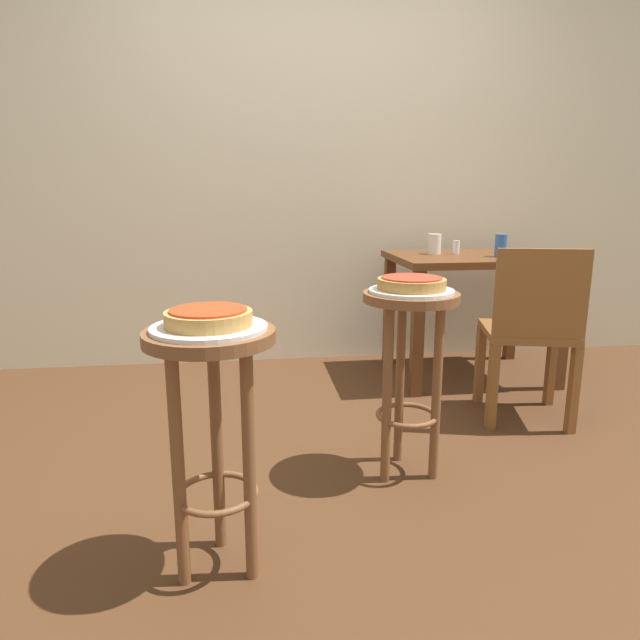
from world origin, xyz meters
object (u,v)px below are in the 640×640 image
dining_table (472,275)px  cup_near_edge (501,245)px  serving_plate_middle (411,291)px  condiment_shaker (456,247)px  pizza_middle (412,283)px  wooden_chair (531,328)px  pizza_foreground (209,317)px  cup_far_edge (434,244)px  stool_middle (409,345)px  serving_plate_foreground (209,328)px  stool_foreground (212,400)px

dining_table → cup_near_edge: 0.24m
serving_plate_middle → condiment_shaker: (0.62, 1.18, 0.04)m
cup_near_edge → serving_plate_middle: bearing=-128.8°
pizza_middle → wooden_chair: (0.71, 0.42, -0.29)m
serving_plate_middle → dining_table: 1.34m
pizza_foreground → dining_table: pizza_foreground is taller
cup_near_edge → cup_far_edge: 0.37m
stool_middle → pizza_middle: (0.00, 0.00, 0.23)m
pizza_foreground → dining_table: size_ratio=0.25×
condiment_shaker → cup_near_edge: bearing=-39.0°
cup_near_edge → wooden_chair: cup_near_edge is taller
serving_plate_foreground → condiment_shaker: bearing=51.5°
stool_middle → serving_plate_middle: (0.00, 0.00, 0.21)m
stool_middle → cup_near_edge: bearing=51.2°
stool_foreground → condiment_shaker: 2.15m
serving_plate_middle → dining_table: bearing=57.8°
stool_foreground → cup_far_edge: size_ratio=6.21×
serving_plate_foreground → pizza_foreground: 0.03m
stool_foreground → serving_plate_middle: size_ratio=2.31×
stool_middle → wooden_chair: (0.71, 0.42, -0.06)m
serving_plate_middle → pizza_middle: pizza_middle is taller
serving_plate_foreground → wooden_chair: bearing=32.5°
cup_near_edge → pizza_foreground: bearing=-135.4°
serving_plate_foreground → stool_middle: 0.88m
cup_near_edge → cup_far_edge: (-0.33, 0.18, -0.00)m
pizza_foreground → serving_plate_middle: 0.86m
pizza_foreground → stool_foreground: bearing=26.6°
pizza_foreground → cup_far_edge: 2.08m
pizza_middle → cup_far_edge: cup_far_edge is taller
serving_plate_middle → cup_near_edge: (0.82, 1.02, 0.06)m
pizza_foreground → pizza_middle: 0.86m
pizza_foreground → dining_table: (1.42, 1.62, -0.15)m
cup_far_edge → wooden_chair: size_ratio=0.14×
serving_plate_middle → cup_far_edge: size_ratio=2.69×
pizza_foreground → condiment_shaker: 2.14m
dining_table → condiment_shaker: bearing=150.5°
serving_plate_middle → condiment_shaker: 1.34m
serving_plate_foreground → cup_far_edge: size_ratio=2.69×
wooden_chair → stool_middle: bearing=-149.8°
serving_plate_middle → wooden_chair: 0.87m
serving_plate_foreground → stool_foreground: bearing=45.0°
stool_foreground → pizza_middle: size_ratio=2.88×
dining_table → condiment_shaker: 0.19m
pizza_middle → dining_table: pizza_middle is taller
wooden_chair → cup_far_edge: bearing=105.5°
serving_plate_foreground → stool_middle: (0.71, 0.49, -0.21)m
condiment_shaker → wooden_chair: 0.83m
pizza_foreground → stool_middle: pizza_foreground is taller
condiment_shaker → wooden_chair: (0.09, -0.77, -0.31)m
condiment_shaker → stool_foreground: bearing=-128.5°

